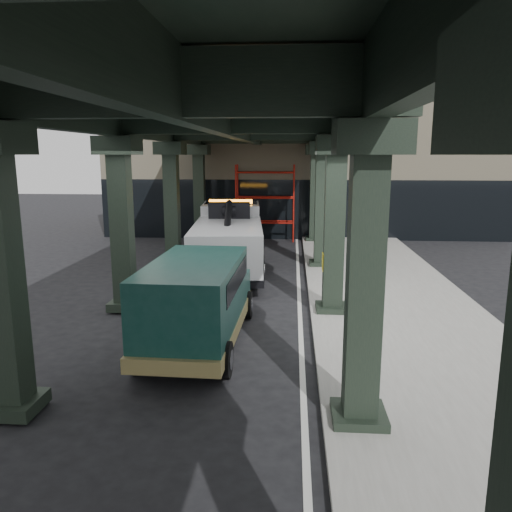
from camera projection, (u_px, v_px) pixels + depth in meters
The scene contains 8 objects.
ground at pixel (233, 338), 12.50m from camera, with size 90.00×90.00×0.00m, color black.
sidewalk at pixel (399, 314), 14.12m from camera, with size 5.00×40.00×0.15m, color gray.
lane_stripe at pixel (300, 314), 14.33m from camera, with size 0.12×38.00×0.01m, color silver.
viaduct at pixel (225, 118), 13.39m from camera, with size 7.40×32.00×6.40m.
building at pixel (302, 163), 31.11m from camera, with size 22.00×10.00×8.00m, color #C6B793.
scaffolding at pixel (265, 201), 26.39m from camera, with size 3.08×0.88×4.00m.
tow_truck at pixel (229, 237), 19.39m from camera, with size 3.10×8.68×2.79m.
towed_van at pixel (198, 300), 11.77m from camera, with size 2.24×5.30×2.12m.
Camera 1 is at (1.44, -11.77, 4.50)m, focal length 35.00 mm.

